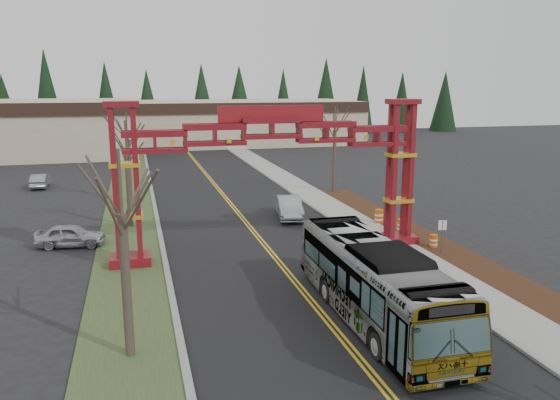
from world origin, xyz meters
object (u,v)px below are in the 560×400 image
object	(u,v)px
gateway_arch	(272,153)
transit_bus	(375,282)
parked_car_far_a	(40,181)
bare_tree_median_mid	(127,153)
retail_building_east	(240,122)
street_sign	(442,230)
barrel_north	(379,217)
silver_sedan	(289,207)
bare_tree_median_near	(122,215)
bare_tree_right_far	(335,131)
parked_car_near_a	(71,236)
barrel_south	(434,242)
barrel_mid	(401,226)
bare_tree_median_far	(127,139)

from	to	relation	value
gateway_arch	transit_bus	distance (m)	10.98
parked_car_far_a	bare_tree_median_mid	bearing A→B (deg)	114.59
parked_car_far_a	retail_building_east	bearing A→B (deg)	-127.46
gateway_arch	street_sign	xyz separation A→B (m)	(9.45, -2.71, -4.48)
gateway_arch	barrel_north	distance (m)	11.56
silver_sedan	barrel_north	distance (m)	6.61
bare_tree_median_mid	bare_tree_median_near	bearing A→B (deg)	-90.00
bare_tree_right_far	bare_tree_median_mid	bearing A→B (deg)	-156.01
gateway_arch	silver_sedan	bearing A→B (deg)	67.63
parked_car_near_a	barrel_south	distance (m)	22.07
silver_sedan	street_sign	bearing A→B (deg)	-51.62
bare_tree_median_near	barrel_mid	world-z (taller)	bare_tree_median_near
bare_tree_median_near	bare_tree_median_mid	world-z (taller)	bare_tree_median_near
parked_car_near_a	parked_car_far_a	bearing A→B (deg)	20.16
transit_bus	bare_tree_right_far	size ratio (longest dim) A/B	1.54
retail_building_east	barrel_north	size ratio (longest dim) A/B	35.33
bare_tree_median_mid	parked_car_near_a	bearing A→B (deg)	-132.11
bare_tree_right_far	barrel_north	xyz separation A→B (m)	(-0.99, -11.78, -5.09)
gateway_arch	retail_building_east	xyz separation A→B (m)	(10.00, 61.95, -2.47)
parked_car_near_a	bare_tree_right_far	bearing A→B (deg)	-53.77
bare_tree_median_far	retail_building_east	bearing A→B (deg)	67.94
bare_tree_median_far	barrel_north	xyz separation A→B (m)	(17.01, -12.76, -4.73)
parked_car_far_a	transit_bus	bearing A→B (deg)	115.93
bare_tree_median_near	parked_car_far_a	bearing A→B (deg)	102.95
retail_building_east	bare_tree_median_near	world-z (taller)	bare_tree_median_near
barrel_south	barrel_mid	xyz separation A→B (m)	(-0.29, 3.64, 0.05)
parked_car_far_a	barrel_mid	bearing A→B (deg)	136.08
gateway_arch	silver_sedan	size ratio (longest dim) A/B	3.77
gateway_arch	barrel_north	size ratio (longest dim) A/B	16.92
bare_tree_median_far	bare_tree_right_far	world-z (taller)	bare_tree_right_far
barrel_north	parked_car_near_a	bearing A→B (deg)	-179.65
street_sign	barrel_mid	bearing A→B (deg)	90.76
silver_sedan	street_sign	xyz separation A→B (m)	(6.05, -10.96, 0.70)
gateway_arch	bare_tree_median_far	distance (m)	19.29
gateway_arch	bare_tree_median_near	world-z (taller)	gateway_arch
parked_car_far_a	barrel_north	distance (m)	33.19
bare_tree_right_far	barrel_north	size ratio (longest dim) A/B	7.29
parked_car_far_a	street_sign	size ratio (longest dim) A/B	1.92
bare_tree_median_mid	silver_sedan	bearing A→B (deg)	-1.48
bare_tree_median_mid	barrel_north	bearing A→B (deg)	-12.50
transit_bus	bare_tree_median_far	xyz separation A→B (m)	(-9.92, 27.46, 3.59)
transit_bus	gateway_arch	bearing A→B (deg)	101.48
bare_tree_median_mid	street_sign	size ratio (longest dim) A/B	3.54
bare_tree_median_far	barrel_mid	world-z (taller)	bare_tree_median_far
bare_tree_right_far	parked_car_far_a	bearing A→B (deg)	160.16
street_sign	barrel_mid	world-z (taller)	street_sign
parked_car_near_a	bare_tree_median_near	xyz separation A→B (m)	(3.52, -15.20, 4.63)
transit_bus	bare_tree_median_mid	world-z (taller)	bare_tree_median_mid
barrel_north	bare_tree_median_mid	bearing A→B (deg)	167.50
retail_building_east	barrel_north	distance (m)	57.26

